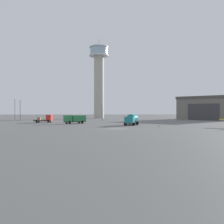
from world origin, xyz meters
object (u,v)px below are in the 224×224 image
object	(u,v)px
truck_flatbed_red	(46,119)
truck_box_green	(75,119)
light_post_west	(15,107)
light_post_east	(102,109)
traffic_cone_near_left	(159,126)
truck_fuel_tanker_teal	(132,119)
light_post_north	(20,108)
car_black	(77,120)
control_tower	(99,75)

from	to	relation	value
truck_flatbed_red	truck_box_green	size ratio (longest dim) A/B	0.91
light_post_west	light_post_east	size ratio (longest dim) A/B	1.25
truck_box_green	traffic_cone_near_left	world-z (taller)	truck_box_green
light_post_west	traffic_cone_near_left	distance (m)	70.11
light_post_east	traffic_cone_near_left	bearing A→B (deg)	-70.54
truck_box_green	light_post_east	xyz separation A→B (m)	(8.91, 20.97, 3.03)
truck_fuel_tanker_teal	light_post_east	xyz separation A→B (m)	(-7.29, 29.84, 2.89)
light_post_north	truck_flatbed_red	bearing A→B (deg)	-57.23
light_post_east	light_post_west	bearing A→B (deg)	162.68
light_post_east	traffic_cone_near_left	distance (m)	39.35
truck_flatbed_red	car_black	world-z (taller)	truck_flatbed_red
truck_fuel_tanker_teal	truck_box_green	world-z (taller)	truck_fuel_tanker_teal
truck_box_green	truck_flatbed_red	bearing A→B (deg)	-68.39
control_tower	traffic_cone_near_left	bearing A→B (deg)	-78.94
truck_box_green	light_post_west	size ratio (longest dim) A/B	0.73
truck_flatbed_red	truck_fuel_tanker_teal	world-z (taller)	truck_fuel_tanker_teal
truck_box_green	light_post_north	size ratio (longest dim) A/B	0.79
light_post_east	truck_box_green	bearing A→B (deg)	-113.01
car_black	light_post_west	xyz separation A→B (m)	(-28.11, 17.98, 4.78)
truck_flatbed_red	light_post_east	xyz separation A→B (m)	(18.98, 14.02, 3.27)
light_post_east	car_black	bearing A→B (deg)	-145.43
control_tower	light_post_north	bearing A→B (deg)	-145.95
truck_box_green	light_post_north	bearing A→B (deg)	-84.38
control_tower	truck_fuel_tanker_teal	world-z (taller)	control_tower
car_black	light_post_east	bearing A→B (deg)	-144.84
truck_fuel_tanker_teal	truck_box_green	bearing A→B (deg)	-93.74
truck_flatbed_red	control_tower	bearing A→B (deg)	76.14
truck_box_green	truck_fuel_tanker_teal	bearing A→B (deg)	117.51
car_black	traffic_cone_near_left	xyz separation A→B (m)	(22.23, -30.54, -0.43)
car_black	light_post_west	size ratio (longest dim) A/B	0.45
traffic_cone_near_left	truck_box_green	bearing A→B (deg)	144.03
truck_fuel_tanker_teal	light_post_west	bearing A→B (deg)	-107.95
truck_box_green	car_black	size ratio (longest dim) A/B	1.61
car_black	light_post_west	world-z (taller)	light_post_west
light_post_east	light_post_north	bearing A→B (deg)	163.17
control_tower	traffic_cone_near_left	distance (m)	75.15
control_tower	car_black	world-z (taller)	control_tower
control_tower	car_black	xyz separation A→B (m)	(-8.47, -39.85, -22.00)
light_post_west	light_post_east	xyz separation A→B (m)	(37.31, -11.64, -0.97)
truck_fuel_tanker_teal	light_post_east	size ratio (longest dim) A/B	0.82
control_tower	light_post_north	xyz separation A→B (m)	(-34.03, -23.00, -17.65)
truck_box_green	light_post_west	xyz separation A→B (m)	(-28.41, 32.61, 4.00)
control_tower	truck_fuel_tanker_teal	size ratio (longest dim) A/B	6.82
control_tower	truck_flatbed_red	size ratio (longest dim) A/B	6.79
car_black	light_post_east	size ratio (longest dim) A/B	0.56
truck_box_green	light_post_east	size ratio (longest dim) A/B	0.90
control_tower	light_post_west	world-z (taller)	control_tower
truck_fuel_tanker_teal	car_black	distance (m)	28.72
car_black	light_post_east	world-z (taller)	light_post_east
truck_flatbed_red	car_black	bearing A→B (deg)	45.27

